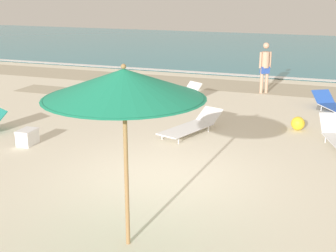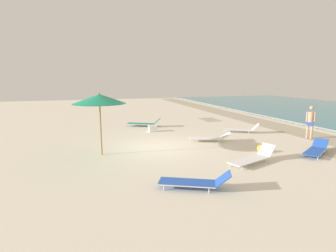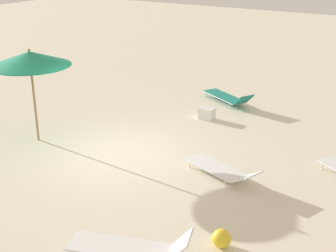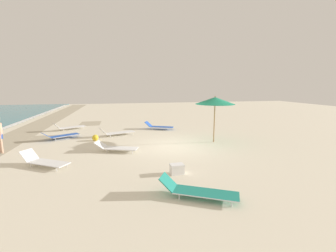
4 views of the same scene
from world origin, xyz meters
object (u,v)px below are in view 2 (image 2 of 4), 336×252
beach_ball (261,149)px  cooler_box (153,129)px  beach_umbrella (99,99)px  sun_lounger_near_water_right (241,129)px  sun_lounger_beside_umbrella (316,150)px  sun_lounger_under_umbrella (144,123)px  sun_lounger_near_water_left (210,138)px  beachgoer_wading_adult (310,120)px  sun_lounger_mid_beach_pair_a (195,182)px  sun_lounger_mid_beach_solo (253,158)px

beach_ball → cooler_box: size_ratio=0.70×
beach_umbrella → sun_lounger_near_water_right: (-2.24, 8.23, -2.14)m
sun_lounger_beside_umbrella → beach_ball: (-0.91, -2.07, -0.03)m
sun_lounger_under_umbrella → sun_lounger_near_water_left: sun_lounger_under_umbrella is taller
beachgoer_wading_adult → cooler_box: 8.78m
sun_lounger_beside_umbrella → beach_ball: 2.26m
beach_umbrella → beachgoer_wading_adult: beach_umbrella is taller
sun_lounger_mid_beach_pair_a → sun_lounger_mid_beach_solo: bearing=142.1°
sun_lounger_mid_beach_pair_a → cooler_box: (-8.53, 0.82, -0.03)m
sun_lounger_mid_beach_pair_a → beachgoer_wading_adult: size_ratio=1.21×
sun_lounger_mid_beach_solo → sun_lounger_beside_umbrella: bearing=74.5°
beach_ball → cooler_box: bearing=-149.7°
sun_lounger_near_water_right → beachgoer_wading_adult: beachgoer_wading_adult is taller
sun_lounger_beside_umbrella → beach_ball: size_ratio=5.81×
sun_lounger_mid_beach_solo → cooler_box: size_ratio=4.50×
sun_lounger_beside_umbrella → beachgoer_wading_adult: size_ratio=1.18×
sun_lounger_near_water_left → beach_ball: 2.80m
sun_lounger_under_umbrella → sun_lounger_beside_umbrella: size_ratio=1.09×
sun_lounger_mid_beach_solo → beach_ball: bearing=113.5°
sun_lounger_mid_beach_solo → sun_lounger_mid_beach_pair_a: sun_lounger_mid_beach_solo is taller
sun_lounger_near_water_left → beachgoer_wading_adult: bearing=99.0°
beach_umbrella → sun_lounger_near_water_left: (-0.75, 5.42, -2.15)m
beachgoer_wading_adult → sun_lounger_mid_beach_pair_a: bearing=-101.2°
sun_lounger_near_water_right → sun_lounger_mid_beach_pair_a: size_ratio=0.96×
beach_umbrella → cooler_box: beach_umbrella is taller
sun_lounger_mid_beach_solo → sun_lounger_mid_beach_pair_a: bearing=-82.8°
beach_umbrella → cooler_box: bearing=141.9°
beach_umbrella → sun_lounger_mid_beach_pair_a: 5.47m
sun_lounger_under_umbrella → cooler_box: size_ratio=4.45×
sun_lounger_near_water_left → beach_ball: size_ratio=6.04×
sun_lounger_near_water_left → cooler_box: sun_lounger_near_water_left is taller
sun_lounger_near_water_right → cooler_box: size_ratio=4.01×
sun_lounger_mid_beach_pair_a → beachgoer_wading_adult: 9.45m
beachgoer_wading_adult → sun_lounger_under_umbrella: bearing=-166.2°
sun_lounger_beside_umbrella → cooler_box: (-6.78, -5.50, -0.02)m
sun_lounger_mid_beach_solo → beachgoer_wading_adult: (-2.69, 5.39, 0.78)m
sun_lounger_near_water_left → sun_lounger_mid_beach_pair_a: sun_lounger_mid_beach_pair_a is taller
sun_lounger_mid_beach_solo → sun_lounger_mid_beach_pair_a: 3.39m
beach_umbrella → sun_lounger_near_water_left: size_ratio=1.21×
sun_lounger_mid_beach_solo → sun_lounger_mid_beach_pair_a: (1.52, -3.03, -0.00)m
sun_lounger_under_umbrella → sun_lounger_mid_beach_solo: size_ratio=0.99×
beachgoer_wading_adult → beach_umbrella: bearing=-128.8°
sun_lounger_mid_beach_solo → cooler_box: (-7.01, -2.21, -0.03)m
beachgoer_wading_adult → beach_ball: size_ratio=4.93×
sun_lounger_under_umbrella → beach_ball: size_ratio=6.36×
sun_lounger_beside_umbrella → sun_lounger_mid_beach_solo: sun_lounger_mid_beach_solo is taller
cooler_box → sun_lounger_under_umbrella: bearing=92.5°
sun_lounger_under_umbrella → sun_lounger_near_water_right: size_ratio=1.11×
sun_lounger_under_umbrella → beach_umbrella: bearing=0.7°
sun_lounger_mid_beach_pair_a → sun_lounger_near_water_left: bearing=175.3°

